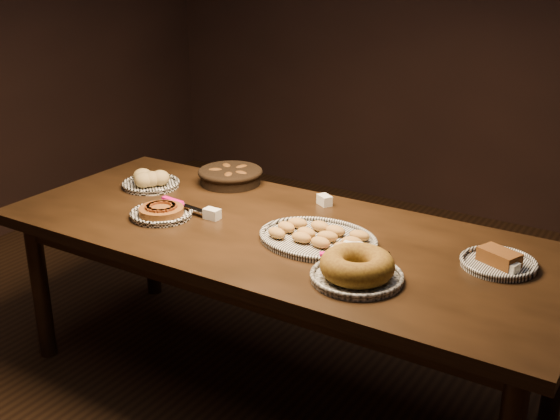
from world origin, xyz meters
The scene contains 9 objects.
ground centered at (0.00, 0.00, 0.00)m, with size 5.00×5.00×0.00m, color black.
buffet_table centered at (0.00, 0.00, 0.68)m, with size 2.40×1.00×0.75m.
apple_tart_plate centered at (-0.52, -0.14, 0.77)m, with size 0.31×0.27×0.05m.
madeleine_platter centered at (0.19, -0.01, 0.77)m, with size 0.49×0.39×0.05m.
bundt_cake_plate centered at (0.47, -0.23, 0.79)m, with size 0.35×0.39×0.10m.
croissant_basket centered at (-0.52, 0.38, 0.79)m, with size 0.39×0.39×0.08m.
bread_roll_plate centered at (-0.82, 0.13, 0.78)m, with size 0.28×0.28×0.09m.
loaf_plate centered at (0.86, 0.14, 0.77)m, with size 0.28×0.28×0.06m.
tent_cards centered at (0.02, 0.11, 0.77)m, with size 1.83×0.47×0.04m.
Camera 1 is at (1.42, -2.25, 1.87)m, focal length 45.00 mm.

